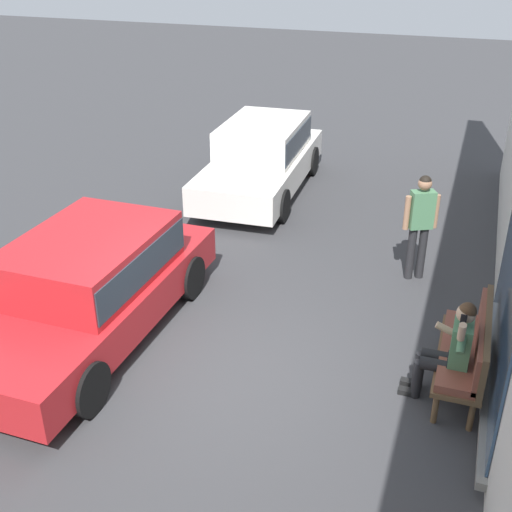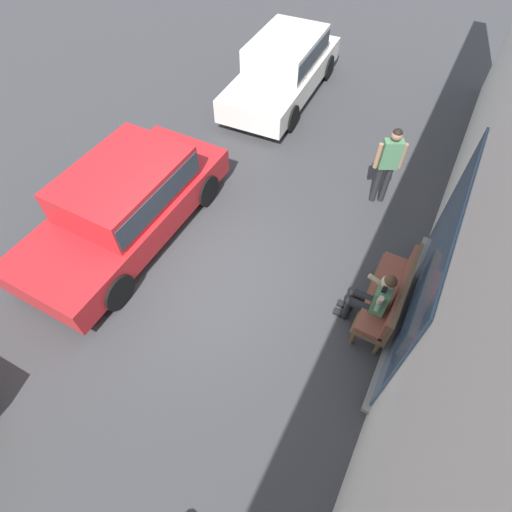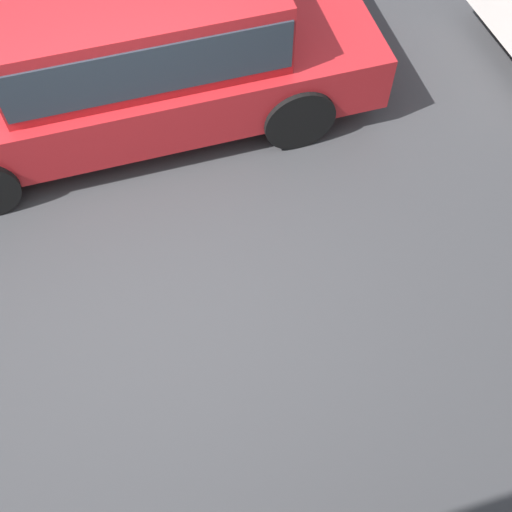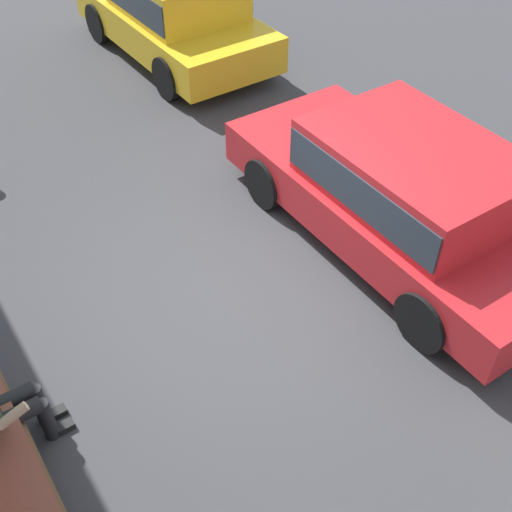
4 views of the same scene
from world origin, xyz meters
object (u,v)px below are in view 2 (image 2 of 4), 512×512
Objects in this scene: parked_car_near at (284,65)px; pedestrian_standing at (389,161)px; person_on_phone at (374,298)px; bench at (391,294)px; parked_car_mid at (125,200)px.

parked_car_near is 2.61× the size of pedestrian_standing.
parked_car_near is 4.55m from pedestrian_standing.
pedestrian_standing reaches higher than person_on_phone.
person_on_phone is 0.77× the size of pedestrian_standing.
pedestrian_standing is (2.82, 3.56, 0.22)m from parked_car_near.
parked_car_near reaches higher than bench.
person_on_phone is (0.30, -0.22, 0.13)m from bench.
pedestrian_standing is (-3.05, 3.99, 0.24)m from parked_car_mid.
parked_car_mid is at bearing -52.61° from pedestrian_standing.
bench is 0.39m from person_on_phone.
person_on_phone is at bearing -36.73° from bench.
pedestrian_standing reaches higher than bench.
pedestrian_standing is at bearing -166.06° from person_on_phone.
parked_car_near reaches higher than parked_car_mid.
parked_car_near is 5.88m from parked_car_mid.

